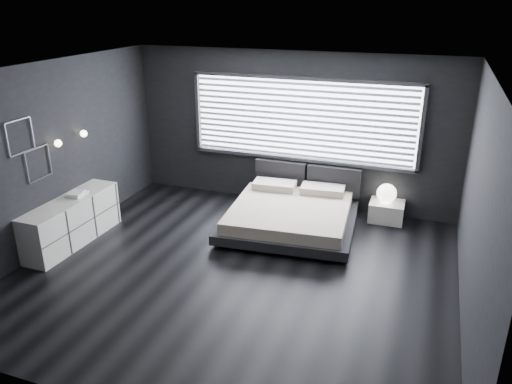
% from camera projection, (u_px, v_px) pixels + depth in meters
% --- Properties ---
extents(room, '(6.04, 6.00, 2.80)m').
position_uv_depth(room, '(234.00, 179.00, 6.62)').
color(room, black).
rests_on(room, ground).
extents(window, '(4.14, 0.09, 1.52)m').
position_uv_depth(window, '(302.00, 120.00, 8.84)').
color(window, white).
rests_on(window, ground).
extents(headboard, '(1.96, 0.16, 0.52)m').
position_uv_depth(headboard, '(307.00, 177.00, 9.12)').
color(headboard, black).
rests_on(headboard, ground).
extents(sconce_near, '(0.18, 0.11, 0.11)m').
position_uv_depth(sconce_near, '(58.00, 143.00, 7.50)').
color(sconce_near, silver).
rests_on(sconce_near, ground).
extents(sconce_far, '(0.18, 0.11, 0.11)m').
position_uv_depth(sconce_far, '(84.00, 134.00, 8.02)').
color(sconce_far, silver).
rests_on(sconce_far, ground).
extents(wall_art_upper, '(0.01, 0.48, 0.48)m').
position_uv_depth(wall_art_upper, '(20.00, 137.00, 6.91)').
color(wall_art_upper, '#47474C').
rests_on(wall_art_upper, ground).
extents(wall_art_lower, '(0.01, 0.48, 0.48)m').
position_uv_depth(wall_art_lower, '(39.00, 163.00, 7.30)').
color(wall_art_lower, '#47474C').
rests_on(wall_art_lower, ground).
extents(bed, '(2.29, 2.20, 0.55)m').
position_uv_depth(bed, '(290.00, 215.00, 8.32)').
color(bed, black).
rests_on(bed, ground).
extents(nightstand, '(0.59, 0.50, 0.34)m').
position_uv_depth(nightstand, '(386.00, 211.00, 8.68)').
color(nightstand, white).
rests_on(nightstand, ground).
extents(orb_lamp, '(0.34, 0.34, 0.34)m').
position_uv_depth(orb_lamp, '(387.00, 193.00, 8.55)').
color(orb_lamp, white).
rests_on(orb_lamp, nightstand).
extents(dresser, '(0.55, 1.83, 0.73)m').
position_uv_depth(dresser, '(71.00, 221.00, 7.85)').
color(dresser, white).
rests_on(dresser, ground).
extents(book_stack, '(0.27, 0.34, 0.06)m').
position_uv_depth(book_stack, '(76.00, 194.00, 7.86)').
color(book_stack, white).
rests_on(book_stack, dresser).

